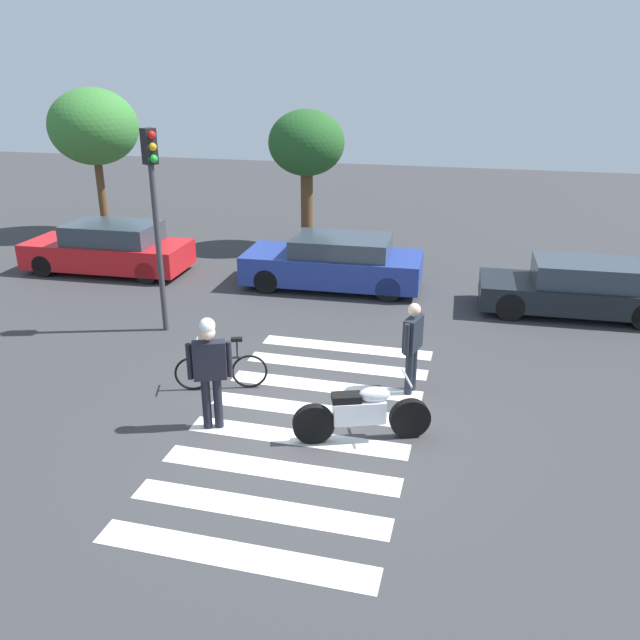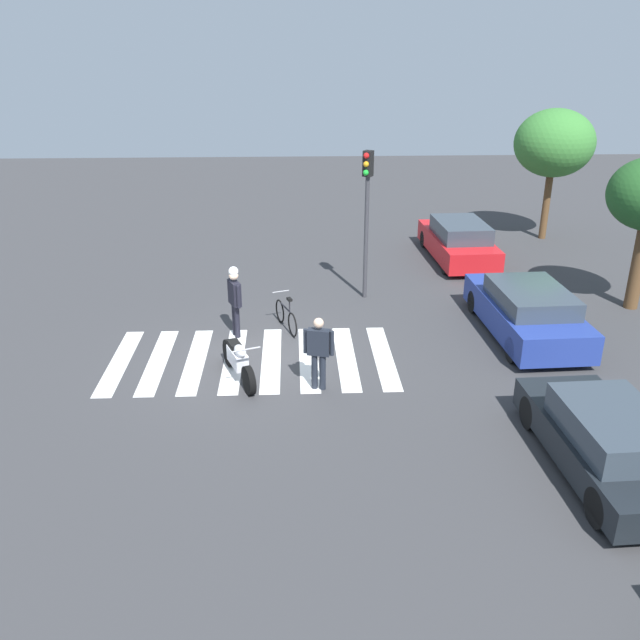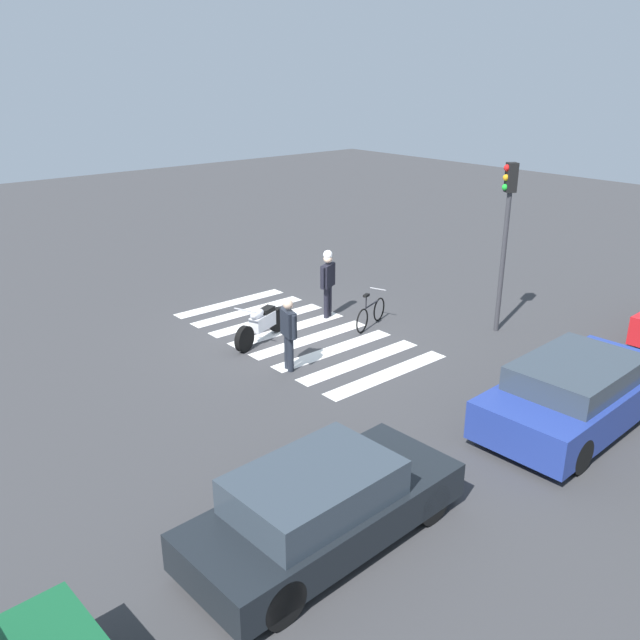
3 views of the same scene
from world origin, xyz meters
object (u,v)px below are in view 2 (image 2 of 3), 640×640
officer_on_foot (235,296)px  car_black_suv (607,441)px  police_motorcycle (238,360)px  traffic_light_pole (367,202)px  officer_by_motorcycle (319,349)px  leaning_bicycle (286,316)px  car_red_convertible (458,241)px  car_blue_hatchback (526,311)px

officer_on_foot → car_black_suv: bearing=48.4°
police_motorcycle → traffic_light_pole: size_ratio=0.48×
officer_by_motorcycle → car_black_suv: bearing=56.6°
officer_on_foot → traffic_light_pole: 4.80m
leaning_bicycle → officer_on_foot: officer_on_foot is taller
officer_on_foot → officer_by_motorcycle: size_ratio=1.12×
police_motorcycle → officer_by_motorcycle: 1.92m
leaning_bicycle → traffic_light_pole: size_ratio=0.37×
leaning_bicycle → car_red_convertible: 8.29m
car_red_convertible → car_black_suv: size_ratio=1.07×
officer_on_foot → car_red_convertible: 9.49m
police_motorcycle → car_red_convertible: bearing=140.7°
leaning_bicycle → car_black_suv: 8.61m
police_motorcycle → car_black_suv: (3.77, 6.68, 0.15)m
car_blue_hatchback → officer_by_motorcycle: bearing=-64.0°
leaning_bicycle → officer_by_motorcycle: bearing=12.4°
leaning_bicycle → officer_by_motorcycle: 3.41m
officer_on_foot → car_red_convertible: size_ratio=0.41×
police_motorcycle → leaning_bicycle: police_motorcycle is taller
car_red_convertible → car_blue_hatchback: size_ratio=0.99×
officer_on_foot → car_blue_hatchback: size_ratio=0.40×
car_black_suv → car_blue_hatchback: bearing=174.7°
police_motorcycle → officer_on_foot: bearing=-174.6°
officer_on_foot → car_black_suv: 9.25m
car_red_convertible → traffic_light_pole: (3.52, -3.61, 2.21)m
officer_on_foot → traffic_light_pole: (-2.65, 3.59, 1.77)m
car_black_suv → traffic_light_pole: bearing=-159.3°
officer_by_motorcycle → car_red_convertible: (-9.07, 5.20, -0.29)m
officer_by_motorcycle → car_blue_hatchback: size_ratio=0.36×
leaning_bicycle → car_black_suv: bearing=40.8°
traffic_light_pole → police_motorcycle: bearing=-33.9°
officer_by_motorcycle → traffic_light_pole: bearing=164.0°
police_motorcycle → leaning_bicycle: size_ratio=1.31×
leaning_bicycle → officer_by_motorcycle: size_ratio=0.94×
car_red_convertible → traffic_light_pole: bearing=-45.7°
traffic_light_pole → officer_by_motorcycle: bearing=-16.0°
police_motorcycle → car_blue_hatchback: 7.53m
police_motorcycle → car_black_suv: car_black_suv is taller
car_red_convertible → car_blue_hatchback: car_red_convertible is taller
leaning_bicycle → car_blue_hatchback: 6.20m
officer_by_motorcycle → car_black_suv: size_ratio=0.39×
car_red_convertible → car_black_suv: 12.31m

